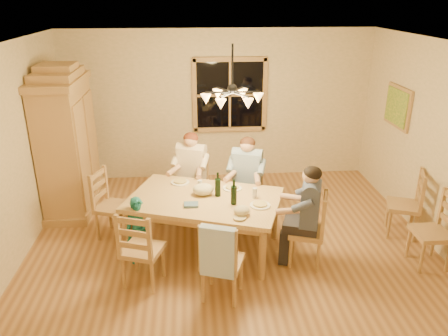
{
  "coord_description": "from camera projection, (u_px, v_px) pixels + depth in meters",
  "views": [
    {
      "loc": [
        -0.52,
        -5.22,
        3.24
      ],
      "look_at": [
        -0.09,
        0.1,
        1.1
      ],
      "focal_mm": 35.0,
      "sensor_mm": 36.0,
      "label": 1
    }
  ],
  "objects": [
    {
      "name": "cloth_bundle",
      "position": [
        203.0,
        189.0,
        5.76
      ],
      "size": [
        0.28,
        0.22,
        0.15
      ],
      "primitive_type": "ellipsoid",
      "color": "#C6BB8F",
      "rests_on": "dining_table"
    },
    {
      "name": "chair_end_right",
      "position": [
        306.0,
        242.0,
        5.56
      ],
      "size": [
        0.54,
        0.55,
        0.99
      ],
      "rotation": [
        0.0,
        0.0,
        1.24
      ],
      "color": "#AC834B",
      "rests_on": "floor"
    },
    {
      "name": "plate_woman",
      "position": [
        180.0,
        182.0,
        6.14
      ],
      "size": [
        0.26,
        0.26,
        0.02
      ],
      "primitive_type": "cylinder",
      "color": "white",
      "rests_on": "dining_table"
    },
    {
      "name": "chair_far_right",
      "position": [
        246.0,
        202.0,
        6.6
      ],
      "size": [
        0.55,
        0.54,
        0.99
      ],
      "rotation": [
        0.0,
        0.0,
        2.81
      ],
      "color": "#AC834B",
      "rests_on": "floor"
    },
    {
      "name": "chair_far_left",
      "position": [
        192.0,
        196.0,
        6.8
      ],
      "size": [
        0.55,
        0.54,
        0.99
      ],
      "rotation": [
        0.0,
        0.0,
        2.81
      ],
      "color": "#AC834B",
      "rests_on": "floor"
    },
    {
      "name": "ceiling",
      "position": [
        233.0,
        44.0,
        5.07
      ],
      "size": [
        5.5,
        5.0,
        0.02
      ],
      "primitive_type": "cube",
      "color": "white",
      "rests_on": "wall_back"
    },
    {
      "name": "napkin",
      "position": [
        191.0,
        205.0,
        5.48
      ],
      "size": [
        0.22,
        0.19,
        0.03
      ],
      "primitive_type": "cube",
      "rotation": [
        0.0,
        0.0,
        -0.33
      ],
      "color": "slate",
      "rests_on": "dining_table"
    },
    {
      "name": "window",
      "position": [
        230.0,
        95.0,
        7.8
      ],
      "size": [
        1.3,
        0.06,
        1.3
      ],
      "color": "black",
      "rests_on": "wall_back"
    },
    {
      "name": "wine_bottle_a",
      "position": [
        218.0,
        184.0,
        5.69
      ],
      "size": [
        0.08,
        0.08,
        0.33
      ],
      "primitive_type": "cylinder",
      "color": "black",
      "rests_on": "dining_table"
    },
    {
      "name": "chandelier",
      "position": [
        232.0,
        96.0,
        5.31
      ],
      "size": [
        0.77,
        0.68,
        0.71
      ],
      "color": "black",
      "rests_on": "ceiling"
    },
    {
      "name": "wall_left",
      "position": [
        10.0,
        159.0,
        5.37
      ],
      "size": [
        0.02,
        5.0,
        2.7
      ],
      "primitive_type": "cube",
      "color": "tan",
      "rests_on": "floor"
    },
    {
      "name": "adult_plaid_man",
      "position": [
        247.0,
        169.0,
        6.4
      ],
      "size": [
        0.5,
        0.52,
        0.87
      ],
      "rotation": [
        0.0,
        0.0,
        2.81
      ],
      "color": "#305486",
      "rests_on": "floor"
    },
    {
      "name": "chair_near_right",
      "position": [
        222.0,
        273.0,
        4.93
      ],
      "size": [
        0.55,
        0.54,
        0.99
      ],
      "rotation": [
        0.0,
        0.0,
        -0.33
      ],
      "color": "#AC834B",
      "rests_on": "floor"
    },
    {
      "name": "painting",
      "position": [
        398.0,
        107.0,
        6.79
      ],
      "size": [
        0.06,
        0.78,
        0.64
      ],
      "color": "#A17F45",
      "rests_on": "wall_right"
    },
    {
      "name": "wine_glass_b",
      "position": [
        255.0,
        193.0,
        5.67
      ],
      "size": [
        0.06,
        0.06,
        0.14
      ],
      "primitive_type": "cylinder",
      "color": "silver",
      "rests_on": "dining_table"
    },
    {
      "name": "cap",
      "position": [
        242.0,
        210.0,
        5.25
      ],
      "size": [
        0.2,
        0.2,
        0.11
      ],
      "primitive_type": "ellipsoid",
      "color": "tan",
      "rests_on": "dining_table"
    },
    {
      "name": "chair_near_left",
      "position": [
        143.0,
        261.0,
        5.16
      ],
      "size": [
        0.55,
        0.54,
        0.99
      ],
      "rotation": [
        0.0,
        0.0,
        -0.33
      ],
      "color": "#AC834B",
      "rests_on": "floor"
    },
    {
      "name": "towel",
      "position": [
        218.0,
        252.0,
        4.62
      ],
      "size": [
        0.39,
        0.22,
        0.58
      ],
      "primitive_type": "cube",
      "rotation": [
        0.0,
        0.0,
        -0.33
      ],
      "color": "#A4BADE",
      "rests_on": "chair_near_right"
    },
    {
      "name": "chair_spare_front",
      "position": [
        429.0,
        243.0,
        5.52
      ],
      "size": [
        0.42,
        0.44,
        0.99
      ],
      "rotation": [
        0.0,
        0.0,
        1.56
      ],
      "color": "#AC834B",
      "rests_on": "floor"
    },
    {
      "name": "armoire",
      "position": [
        68.0,
        145.0,
        6.74
      ],
      "size": [
        0.66,
        1.4,
        2.3
      ],
      "color": "#A17F45",
      "rests_on": "floor"
    },
    {
      "name": "plate_slate",
      "position": [
        260.0,
        205.0,
        5.47
      ],
      "size": [
        0.26,
        0.26,
        0.02
      ],
      "primitive_type": "cylinder",
      "color": "white",
      "rests_on": "dining_table"
    },
    {
      "name": "child",
      "position": [
        139.0,
        231.0,
        5.51
      ],
      "size": [
        0.35,
        0.25,
        0.91
      ],
      "primitive_type": "imported",
      "rotation": [
        0.0,
        0.0,
        0.1
      ],
      "color": "#1A6F78",
      "rests_on": "floor"
    },
    {
      "name": "chair_end_left",
      "position": [
        114.0,
        217.0,
        6.18
      ],
      "size": [
        0.54,
        0.55,
        0.99
      ],
      "rotation": [
        0.0,
        0.0,
        -1.9
      ],
      "color": "#AC834B",
      "rests_on": "floor"
    },
    {
      "name": "chair_spare_back",
      "position": [
        402.0,
        215.0,
        6.22
      ],
      "size": [
        0.55,
        0.56,
        0.99
      ],
      "rotation": [
        0.0,
        0.0,
        1.21
      ],
      "color": "#AC834B",
      "rests_on": "floor"
    },
    {
      "name": "wall_right",
      "position": [
        438.0,
        147.0,
        5.78
      ],
      "size": [
        0.02,
        5.0,
        2.7
      ],
      "primitive_type": "cube",
      "color": "tan",
      "rests_on": "floor"
    },
    {
      "name": "wine_bottle_b",
      "position": [
        234.0,
        192.0,
        5.48
      ],
      "size": [
        0.08,
        0.08,
        0.33
      ],
      "primitive_type": "cylinder",
      "color": "black",
      "rests_on": "dining_table"
    },
    {
      "name": "adult_slate_man",
      "position": [
        309.0,
        204.0,
        5.36
      ],
      "size": [
        0.52,
        0.5,
        0.87
      ],
      "rotation": [
        0.0,
        0.0,
        1.24
      ],
      "color": "#454F6F",
      "rests_on": "floor"
    },
    {
      "name": "adult_woman",
      "position": [
        191.0,
        164.0,
        6.6
      ],
      "size": [
        0.5,
        0.52,
        0.87
      ],
      "rotation": [
        0.0,
        0.0,
        2.81
      ],
      "color": "beige",
      "rests_on": "floor"
    },
    {
      "name": "dining_table",
      "position": [
        204.0,
        204.0,
        5.73
      ],
      "size": [
        2.22,
        1.75,
        0.76
      ],
      "rotation": [
        0.0,
        0.0,
        -0.33
      ],
      "color": "#AD8A4C",
      "rests_on": "floor"
    },
    {
      "name": "floor",
      "position": [
        231.0,
        244.0,
        6.08
      ],
      "size": [
        5.5,
        5.5,
        0.0
      ],
      "primitive_type": "plane",
      "color": "brown",
      "rests_on": "ground"
    },
    {
      "name": "plate_plaid",
      "position": [
        232.0,
        188.0,
        5.96
      ],
      "size": [
        0.26,
        0.26,
        0.02
      ],
      "primitive_type": "cylinder",
      "color": "white",
      "rests_on": "dining_table"
    },
    {
      "name": "wall_back",
      "position": [
        219.0,
        106.0,
        7.89
      ],
      "size": [
        5.5,
        0.02,
        2.7
      ],
      "primitive_type": "cube",
      "color": "tan",
      "rests_on": "floor"
    },
    {
      "name": "wine_glass_a",
      "position": [
        200.0,
        185.0,
        5.9
      ],
      "size": [
        0.06,
        0.06,
        0.14
      ],
      "primitive_type": "cylinder",
      "color": "silver",
      "rests_on": "dining_table"
    }
  ]
}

